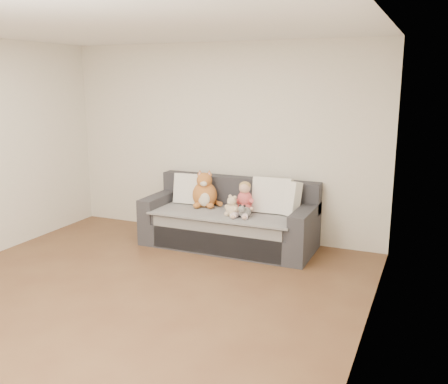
{
  "coord_description": "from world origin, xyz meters",
  "views": [
    {
      "loc": [
        2.7,
        -3.68,
        2.11
      ],
      "look_at": [
        0.31,
        1.87,
        0.75
      ],
      "focal_mm": 40.0,
      "sensor_mm": 36.0,
      "label": 1
    }
  ],
  "objects_px": {
    "sofa": "(230,222)",
    "plush_cat": "(205,193)",
    "sippy_cup": "(233,209)",
    "toddler": "(244,201)",
    "teddy_bear": "(232,208)"
  },
  "relations": [
    {
      "from": "plush_cat",
      "to": "sippy_cup",
      "type": "height_order",
      "value": "plush_cat"
    },
    {
      "from": "plush_cat",
      "to": "teddy_bear",
      "type": "bearing_deg",
      "value": -49.33
    },
    {
      "from": "toddler",
      "to": "teddy_bear",
      "type": "height_order",
      "value": "toddler"
    },
    {
      "from": "sofa",
      "to": "toddler",
      "type": "relative_size",
      "value": 5.21
    },
    {
      "from": "sofa",
      "to": "plush_cat",
      "type": "distance_m",
      "value": 0.52
    },
    {
      "from": "sippy_cup",
      "to": "plush_cat",
      "type": "bearing_deg",
      "value": 157.15
    },
    {
      "from": "teddy_bear",
      "to": "sippy_cup",
      "type": "xyz_separation_m",
      "value": [
        -0.03,
        0.1,
        -0.05
      ]
    },
    {
      "from": "sofa",
      "to": "plush_cat",
      "type": "xyz_separation_m",
      "value": [
        -0.38,
        0.04,
        0.35
      ]
    },
    {
      "from": "teddy_bear",
      "to": "sippy_cup",
      "type": "height_order",
      "value": "teddy_bear"
    },
    {
      "from": "sippy_cup",
      "to": "toddler",
      "type": "bearing_deg",
      "value": 20.72
    },
    {
      "from": "toddler",
      "to": "teddy_bear",
      "type": "distance_m",
      "value": 0.19
    },
    {
      "from": "sofa",
      "to": "teddy_bear",
      "type": "bearing_deg",
      "value": -62.34
    },
    {
      "from": "sofa",
      "to": "sippy_cup",
      "type": "distance_m",
      "value": 0.3
    },
    {
      "from": "toddler",
      "to": "sippy_cup",
      "type": "relative_size",
      "value": 3.65
    },
    {
      "from": "sofa",
      "to": "plush_cat",
      "type": "bearing_deg",
      "value": 173.56
    }
  ]
}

